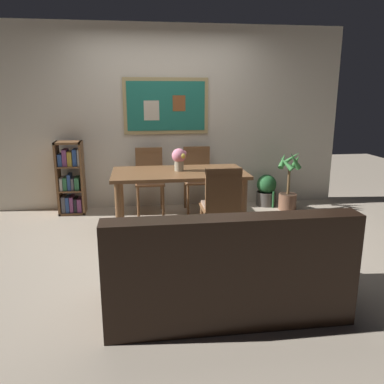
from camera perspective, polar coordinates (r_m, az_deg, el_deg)
ground_plane at (r=4.48m, az=-2.06°, el=-7.36°), size 12.00×12.00×0.00m
wall_back_with_painting at (r=5.78m, az=-3.84°, el=10.76°), size 5.20×0.14×2.60m
dining_table at (r=4.78m, az=-1.90°, el=1.98°), size 1.63×0.87×0.73m
dining_chair_far_left at (r=5.52m, az=-6.26°, el=2.51°), size 0.40×0.41×0.91m
dining_chair_far_right at (r=5.59m, az=0.82°, el=2.75°), size 0.40×0.41×0.91m
dining_chair_near_right at (r=4.16m, az=4.31°, el=-1.30°), size 0.40×0.41×0.91m
leather_couch at (r=3.07m, az=4.67°, el=-11.66°), size 1.80×0.84×0.84m
bookshelf at (r=5.68m, az=-17.34°, el=1.73°), size 0.36×0.28×1.02m
potted_ivy at (r=5.98m, az=10.85°, el=0.24°), size 0.30×0.32×0.53m
potted_palm at (r=5.82m, az=13.94°, el=0.69°), size 0.42×0.43×0.87m
flower_vase at (r=4.77m, az=-1.91°, el=5.07°), size 0.19×0.19×0.28m
tv_remote at (r=4.64m, az=3.17°, el=2.87°), size 0.15×0.13×0.02m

